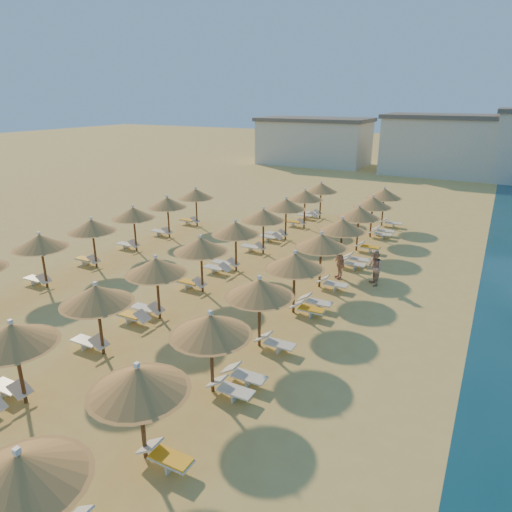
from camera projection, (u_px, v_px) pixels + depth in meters
The scene contains 8 objects.
ground at pixel (231, 310), 21.18m from camera, with size 220.00×220.00×0.00m, color tan.
hotel_blocks at pixel (442, 144), 56.78m from camera, with size 46.43×9.99×8.10m.
parasol_row_east at pixel (309, 251), 21.58m from camera, with size 2.73×33.07×3.00m.
parasol_row_west at pixel (219, 237), 23.81m from camera, with size 2.73×33.07×3.00m.
parasol_row_inland at pixel (114, 220), 27.11m from camera, with size 2.73×19.58×3.00m.
loungers at pixel (230, 277), 24.14m from camera, with size 15.46×30.90×0.66m.
beachgoer_c at pixel (340, 264), 24.65m from camera, with size 0.98×0.41×1.67m, color tan.
beachgoer_b at pixel (374, 268), 23.67m from camera, with size 0.93×0.72×1.91m, color tan.
Camera 1 is at (10.03, -16.34, 9.41)m, focal length 32.00 mm.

